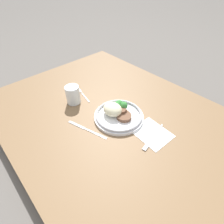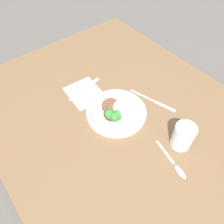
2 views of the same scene
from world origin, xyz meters
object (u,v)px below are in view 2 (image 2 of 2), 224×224
Objects in this scene: spoon at (176,167)px; knife at (154,101)px; juice_glass at (183,137)px; fork at (87,87)px; plate at (117,111)px.

knife is at bearing 160.23° from spoon.
juice_glass is 0.10m from spoon.
knife is at bearing 160.04° from juice_glass.
fork is at bearing -167.47° from juice_glass.
fork reaches higher than knife.
plate is 0.20m from fork.
spoon is (0.29, 0.01, -0.02)m from plate.
juice_glass is 0.21m from knife.
plate is 1.35× the size of fork.
plate is 1.17× the size of knife.
knife is 1.29× the size of spoon.
knife is (0.23, 0.17, -0.00)m from fork.
fork and spoon have the same top height.
knife is at bearing 76.28° from plate.
spoon is at bearing -47.89° from knife.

